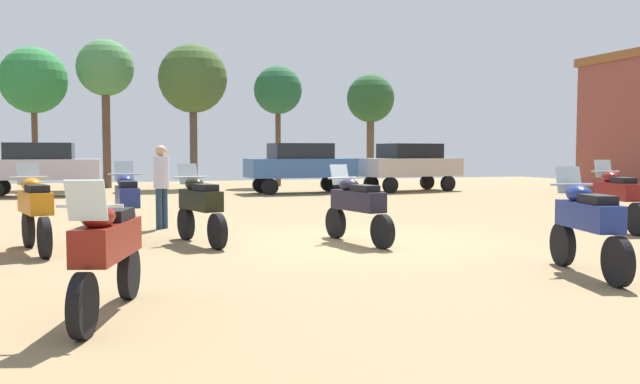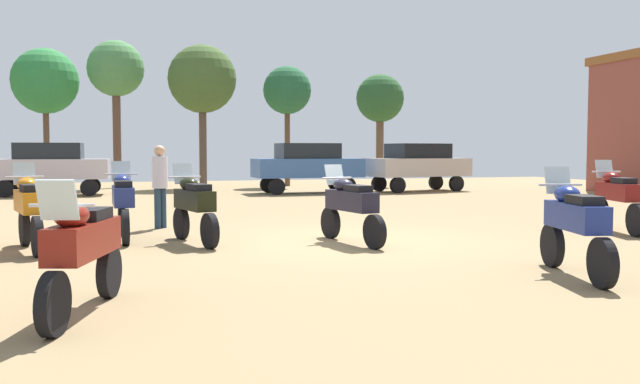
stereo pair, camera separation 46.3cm
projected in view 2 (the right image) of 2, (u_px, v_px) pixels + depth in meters
ground_plane at (342, 242)px, 12.50m from camera, size 44.00×52.00×0.02m
motorcycle_1 at (30, 208)px, 11.27m from camera, size 0.76×2.09×1.50m
motorcycle_3 at (194, 205)px, 12.19m from camera, size 0.76×2.07×1.46m
motorcycle_4 at (350, 205)px, 12.25m from camera, size 0.71×2.22×1.44m
motorcycle_5 at (83, 247)px, 6.86m from camera, size 0.83×2.20×1.44m
motorcycle_6 at (123, 202)px, 12.69m from camera, size 0.62×2.20×1.50m
motorcycle_7 at (617, 197)px, 13.97m from camera, size 0.79×2.24×1.50m
motorcycle_10 at (575, 223)px, 8.99m from camera, size 0.76×2.17×1.48m
car_1 at (50, 165)px, 25.23m from camera, size 4.36×1.95×2.00m
car_2 at (308, 164)px, 26.76m from camera, size 4.34×1.90×2.00m
car_3 at (418, 163)px, 27.94m from camera, size 4.55×2.51×2.00m
person_1 at (160, 180)px, 14.60m from camera, size 0.48×0.48×1.82m
tree_1 at (202, 80)px, 30.55m from camera, size 3.12×3.12×6.55m
tree_2 at (287, 91)px, 31.89m from camera, size 2.30×2.30×5.75m
tree_3 at (380, 100)px, 32.61m from camera, size 2.34×2.34×5.44m
tree_6 at (45, 82)px, 29.62m from camera, size 2.90×2.90×6.25m
tree_7 at (116, 71)px, 30.39m from camera, size 2.55×2.55×6.73m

